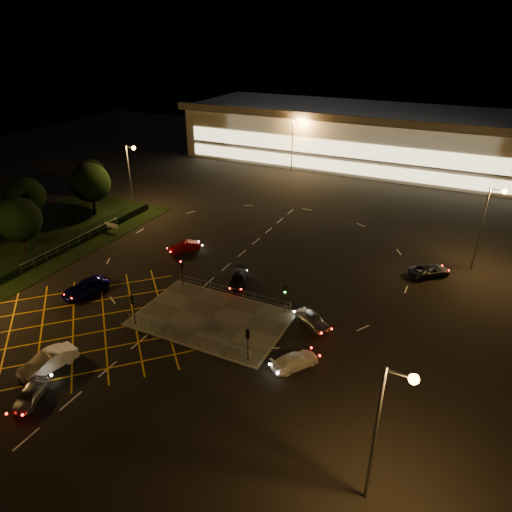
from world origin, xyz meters
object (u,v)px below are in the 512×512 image
at_px(signal_sw, 133,304).
at_px(car_far_dkgrey, 238,279).
at_px(car_queue_white, 48,361).
at_px(car_circ_red, 185,247).
at_px(signal_se, 248,338).
at_px(signal_nw, 182,267).
at_px(car_left_blue, 85,288).
at_px(car_east_grey, 430,271).
at_px(car_near_silver, 30,394).
at_px(car_approach_white, 295,361).
at_px(car_right_silver, 312,320).
at_px(signal_ne, 285,293).

height_order(signal_sw, car_far_dkgrey, signal_sw).
bearing_deg(signal_sw, car_far_dkgrey, -115.44).
height_order(signal_sw, car_queue_white, signal_sw).
bearing_deg(car_circ_red, signal_se, -7.42).
relative_size(signal_nw, car_circ_red, 0.82).
distance_m(signal_se, car_circ_red, 22.71).
bearing_deg(car_left_blue, car_east_grey, 40.16).
relative_size(car_near_silver, car_east_grey, 0.77).
xyz_separation_m(signal_sw, car_left_blue, (-8.43, 2.20, -1.66)).
bearing_deg(car_left_blue, car_circ_red, 82.38).
distance_m(signal_sw, car_approach_white, 15.94).
bearing_deg(car_left_blue, signal_sw, -6.35).
distance_m(car_right_silver, car_east_grey, 17.33).
bearing_deg(car_approach_white, car_east_grey, -76.64).
relative_size(signal_sw, signal_se, 1.00).
xyz_separation_m(car_far_dkgrey, car_right_silver, (9.91, -3.77, 0.05)).
bearing_deg(car_right_silver, signal_nw, 119.68).
xyz_separation_m(signal_ne, car_far_dkgrey, (-6.77, 3.01, -1.73)).
xyz_separation_m(signal_ne, car_near_silver, (-12.69, -19.25, -1.75)).
bearing_deg(signal_sw, car_near_silver, 86.47).
bearing_deg(car_east_grey, car_left_blue, 79.52).
relative_size(car_circ_red, car_approach_white, 0.92).
relative_size(signal_se, car_east_grey, 0.67).
relative_size(signal_sw, car_far_dkgrey, 0.72).
xyz_separation_m(signal_se, car_approach_white, (3.81, 1.12, -1.76)).
bearing_deg(signal_sw, car_east_grey, -136.92).
height_order(signal_se, car_far_dkgrey, signal_se).
bearing_deg(signal_ne, signal_nw, 180.00).
bearing_deg(car_near_silver, signal_se, 20.56).
distance_m(signal_se, car_far_dkgrey, 13.03).
relative_size(signal_sw, car_left_blue, 0.62).
relative_size(signal_sw, signal_nw, 1.00).
bearing_deg(signal_sw, signal_se, -180.00).
relative_size(signal_se, car_far_dkgrey, 0.72).
bearing_deg(car_far_dkgrey, car_right_silver, -39.98).
bearing_deg(car_far_dkgrey, car_east_grey, 12.09).
relative_size(signal_se, car_left_blue, 0.62).
bearing_deg(car_queue_white, signal_se, 42.14).
bearing_deg(car_far_dkgrey, signal_se, -77.51).
bearing_deg(signal_nw, car_queue_white, -98.25).
bearing_deg(car_right_silver, car_east_grey, 2.67).
bearing_deg(car_east_grey, car_far_dkgrey, 78.86).
distance_m(car_queue_white, car_far_dkgrey, 20.55).
distance_m(car_near_silver, car_far_dkgrey, 23.03).
distance_m(car_far_dkgrey, car_east_grey, 21.69).
bearing_deg(car_right_silver, car_left_blue, 134.60).
height_order(signal_ne, car_approach_white, signal_ne).
bearing_deg(car_east_grey, signal_nw, 78.57).
relative_size(car_east_grey, car_approach_white, 1.12).
bearing_deg(signal_se, car_left_blue, -6.14).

